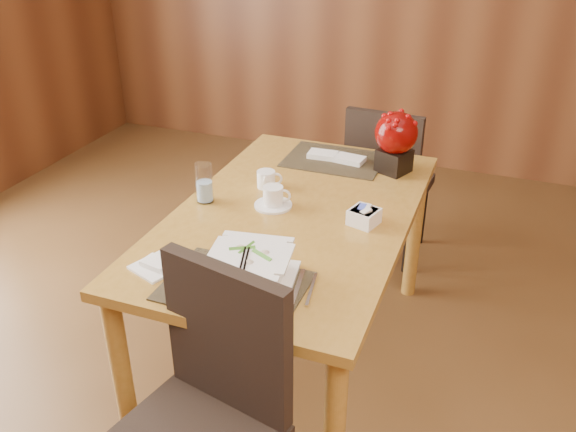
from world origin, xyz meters
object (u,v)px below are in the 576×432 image
at_px(soup_setting, 250,269).
at_px(coffee_cup, 273,198).
at_px(water_glass, 204,183).
at_px(creamer_jug, 266,179).
at_px(sugar_caddy, 364,217).
at_px(bread_plate, 157,267).
at_px(far_chair, 386,176).
at_px(near_chair, 205,407).
at_px(dining_table, 294,233).
at_px(berry_decor, 396,138).

distance_m(soup_setting, coffee_cup, 0.55).
height_order(water_glass, creamer_jug, water_glass).
xyz_separation_m(sugar_caddy, bread_plate, (-0.58, -0.55, -0.03)).
relative_size(coffee_cup, far_chair, 0.17).
distance_m(sugar_caddy, near_chair, 0.94).
bearing_deg(dining_table, sugar_caddy, 0.52).
distance_m(water_glass, bread_plate, 0.51).
relative_size(sugar_caddy, bread_plate, 0.71).
bearing_deg(far_chair, near_chair, 90.67).
distance_m(soup_setting, far_chair, 1.54).
height_order(dining_table, coffee_cup, coffee_cup).
xyz_separation_m(berry_decor, near_chair, (-0.24, -1.39, -0.36)).
height_order(sugar_caddy, far_chair, far_chair).
bearing_deg(sugar_caddy, berry_decor, 89.79).
distance_m(water_glass, sugar_caddy, 0.66).
xyz_separation_m(coffee_cup, sugar_caddy, (0.38, -0.01, -0.01)).
bearing_deg(berry_decor, coffee_cup, -126.63).
height_order(water_glass, sugar_caddy, water_glass).
height_order(creamer_jug, berry_decor, berry_decor).
relative_size(dining_table, far_chair, 1.67).
distance_m(sugar_caddy, bread_plate, 0.79).
bearing_deg(soup_setting, dining_table, 85.49).
bearing_deg(bread_plate, far_chair, 73.27).
bearing_deg(berry_decor, far_chair, 104.24).
relative_size(creamer_jug, near_chair, 0.10).
height_order(dining_table, water_glass, water_glass).
bearing_deg(bread_plate, sugar_caddy, 43.50).
bearing_deg(coffee_cup, soup_setting, -75.74).
bearing_deg(bread_plate, creamer_jug, 81.75).
distance_m(coffee_cup, far_chair, 1.05).
relative_size(soup_setting, berry_decor, 1.15).
bearing_deg(water_glass, sugar_caddy, 3.96).
bearing_deg(sugar_caddy, coffee_cup, 178.32).
bearing_deg(coffee_cup, far_chair, 74.98).
bearing_deg(water_glass, far_chair, 62.44).
bearing_deg(berry_decor, creamer_jug, -143.37).
relative_size(dining_table, soup_setting, 4.68).
height_order(dining_table, far_chair, far_chair).
height_order(coffee_cup, far_chair, far_chair).
bearing_deg(dining_table, far_chair, 80.39).
relative_size(dining_table, creamer_jug, 14.90).
xyz_separation_m(coffee_cup, far_chair, (0.26, 0.97, -0.28)).
bearing_deg(dining_table, water_glass, -173.44).
bearing_deg(bread_plate, coffee_cup, 70.35).
bearing_deg(coffee_cup, berry_decor, 53.37).
relative_size(dining_table, water_glass, 9.18).
bearing_deg(near_chair, berry_decor, 93.14).
distance_m(soup_setting, near_chair, 0.44).
xyz_separation_m(dining_table, soup_setting, (0.04, -0.52, 0.15)).
distance_m(berry_decor, far_chair, 0.62).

